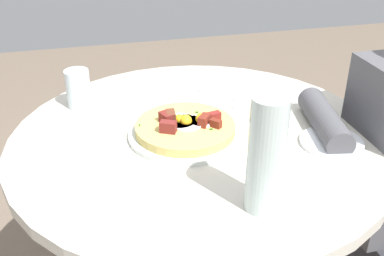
{
  "coord_description": "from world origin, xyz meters",
  "views": [
    {
      "loc": [
        -0.27,
        -0.99,
        1.33
      ],
      "look_at": [
        -0.02,
        0.0,
        0.76
      ],
      "focal_mm": 43.4,
      "sensor_mm": 36.0,
      "label": 1
    }
  ],
  "objects": [
    {
      "name": "dining_table",
      "position": [
        0.0,
        0.0,
        0.57
      ],
      "size": [
        0.96,
        0.96,
        0.74
      ],
      "color": "beige",
      "rests_on": "ground_plane"
    },
    {
      "name": "pizza_plate",
      "position": [
        -0.04,
        0.0,
        0.75
      ],
      "size": [
        0.29,
        0.29,
        0.01
      ],
      "primitive_type": "cylinder",
      "color": "silver",
      "rests_on": "dining_table"
    },
    {
      "name": "breakfast_pizza",
      "position": [
        -0.03,
        0.0,
        0.77
      ],
      "size": [
        0.25,
        0.25,
        0.05
      ],
      "color": "tan",
      "rests_on": "pizza_plate"
    },
    {
      "name": "bread_plate",
      "position": [
        0.3,
        -0.13,
        0.75
      ],
      "size": [
        0.15,
        0.15,
        0.01
      ],
      "primitive_type": "cylinder",
      "color": "white",
      "rests_on": "dining_table"
    },
    {
      "name": "napkin",
      "position": [
        0.11,
        0.2,
        0.75
      ],
      "size": [
        0.2,
        0.21,
        0.0
      ],
      "primitive_type": "cube",
      "rotation": [
        0.0,
        0.0,
        2.02
      ],
      "color": "white",
      "rests_on": "dining_table"
    },
    {
      "name": "fork",
      "position": [
        0.13,
        0.21,
        0.75
      ],
      "size": [
        0.09,
        0.17,
        0.0
      ],
      "primitive_type": "cube",
      "rotation": [
        0.0,
        0.0,
        2.02
      ],
      "color": "silver",
      "rests_on": "napkin"
    },
    {
      "name": "knife",
      "position": [
        0.09,
        0.2,
        0.75
      ],
      "size": [
        0.09,
        0.17,
        0.0
      ],
      "primitive_type": "cube",
      "rotation": [
        0.0,
        0.0,
        2.02
      ],
      "color": "silver",
      "rests_on": "napkin"
    },
    {
      "name": "water_glass",
      "position": [
        -0.29,
        0.24,
        0.8
      ],
      "size": [
        0.07,
        0.07,
        0.11
      ],
      "primitive_type": "cylinder",
      "color": "silver",
      "rests_on": "dining_table"
    },
    {
      "name": "water_bottle",
      "position": [
        0.05,
        -0.31,
        0.87
      ],
      "size": [
        0.07,
        0.07,
        0.24
      ],
      "primitive_type": "cylinder",
      "color": "silver",
      "rests_on": "dining_table"
    },
    {
      "name": "salt_shaker",
      "position": [
        0.15,
        -0.21,
        0.77
      ],
      "size": [
        0.03,
        0.03,
        0.05
      ],
      "primitive_type": "cylinder",
      "color": "white",
      "rests_on": "dining_table"
    },
    {
      "name": "pepper_shaker",
      "position": [
        0.23,
        0.0,
        0.77
      ],
      "size": [
        0.03,
        0.03,
        0.06
      ],
      "primitive_type": "cylinder",
      "color": "#3F3833",
      "rests_on": "dining_table"
    }
  ]
}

